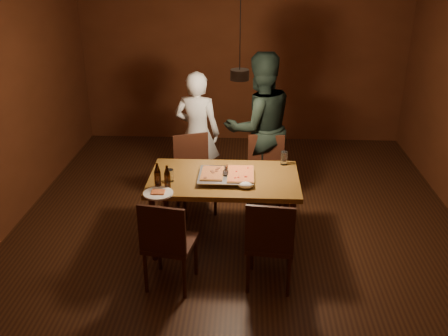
{
  "coord_description": "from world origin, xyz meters",
  "views": [
    {
      "loc": [
        0.09,
        -4.71,
        2.85
      ],
      "look_at": [
        -0.14,
        -0.17,
        0.85
      ],
      "focal_mm": 40.0,
      "sensor_mm": 36.0,
      "label": 1
    }
  ],
  "objects_px": {
    "dining_table": "(224,184)",
    "chair_near_left": "(167,238)",
    "chair_far_right": "(265,167)",
    "plate_slice": "(158,193)",
    "diner_white": "(197,133)",
    "diner_dark": "(259,128)",
    "chair_near_right": "(270,237)",
    "beer_bottle_a": "(158,175)",
    "pizza_tray": "(226,177)",
    "beer_bottle_b": "(167,177)",
    "pendant_lamp": "(240,74)",
    "chair_far_left": "(193,166)"
  },
  "relations": [
    {
      "from": "pizza_tray",
      "to": "beer_bottle_a",
      "type": "height_order",
      "value": "beer_bottle_a"
    },
    {
      "from": "plate_slice",
      "to": "chair_near_left",
      "type": "bearing_deg",
      "value": -72.14
    },
    {
      "from": "beer_bottle_a",
      "to": "beer_bottle_b",
      "type": "distance_m",
      "value": 0.1
    },
    {
      "from": "beer_bottle_b",
      "to": "chair_far_right",
      "type": "bearing_deg",
      "value": 46.61
    },
    {
      "from": "chair_far_right",
      "to": "diner_white",
      "type": "xyz_separation_m",
      "value": [
        -0.83,
        0.47,
        0.23
      ]
    },
    {
      "from": "dining_table",
      "to": "pendant_lamp",
      "type": "bearing_deg",
      "value": 50.43
    },
    {
      "from": "pizza_tray",
      "to": "diner_dark",
      "type": "xyz_separation_m",
      "value": [
        0.34,
        1.14,
        0.13
      ]
    },
    {
      "from": "pizza_tray",
      "to": "beer_bottle_b",
      "type": "bearing_deg",
      "value": -154.49
    },
    {
      "from": "plate_slice",
      "to": "pendant_lamp",
      "type": "relative_size",
      "value": 0.25
    },
    {
      "from": "chair_near_left",
      "to": "plate_slice",
      "type": "xyz_separation_m",
      "value": [
        -0.13,
        0.42,
        0.22
      ]
    },
    {
      "from": "chair_near_right",
      "to": "beer_bottle_a",
      "type": "xyz_separation_m",
      "value": [
        -1.07,
        0.52,
        0.34
      ]
    },
    {
      "from": "diner_white",
      "to": "chair_far_left",
      "type": "bearing_deg",
      "value": 99.23
    },
    {
      "from": "pizza_tray",
      "to": "pendant_lamp",
      "type": "xyz_separation_m",
      "value": [
        0.11,
        0.21,
        0.99
      ]
    },
    {
      "from": "beer_bottle_b",
      "to": "diner_white",
      "type": "relative_size",
      "value": 0.15
    },
    {
      "from": "chair_near_left",
      "to": "plate_slice",
      "type": "distance_m",
      "value": 0.49
    },
    {
      "from": "pizza_tray",
      "to": "chair_near_left",
      "type": "bearing_deg",
      "value": -118.5
    },
    {
      "from": "dining_table",
      "to": "pizza_tray",
      "type": "bearing_deg",
      "value": -56.09
    },
    {
      "from": "beer_bottle_a",
      "to": "diner_white",
      "type": "height_order",
      "value": "diner_white"
    },
    {
      "from": "chair_near_left",
      "to": "beer_bottle_b",
      "type": "height_order",
      "value": "beer_bottle_b"
    },
    {
      "from": "beer_bottle_a",
      "to": "plate_slice",
      "type": "xyz_separation_m",
      "value": [
        0.03,
        -0.15,
        -0.11
      ]
    },
    {
      "from": "chair_near_left",
      "to": "plate_slice",
      "type": "bearing_deg",
      "value": 118.16
    },
    {
      "from": "diner_dark",
      "to": "beer_bottle_b",
      "type": "bearing_deg",
      "value": 34.11
    },
    {
      "from": "beer_bottle_a",
      "to": "plate_slice",
      "type": "distance_m",
      "value": 0.19
    },
    {
      "from": "dining_table",
      "to": "chair_far_right",
      "type": "relative_size",
      "value": 3.09
    },
    {
      "from": "beer_bottle_b",
      "to": "pendant_lamp",
      "type": "height_order",
      "value": "pendant_lamp"
    },
    {
      "from": "dining_table",
      "to": "chair_near_left",
      "type": "height_order",
      "value": "chair_near_left"
    },
    {
      "from": "chair_far_left",
      "to": "diner_dark",
      "type": "distance_m",
      "value": 0.91
    },
    {
      "from": "diner_white",
      "to": "pizza_tray",
      "type": "bearing_deg",
      "value": 117.52
    },
    {
      "from": "chair_near_right",
      "to": "pizza_tray",
      "type": "distance_m",
      "value": 0.88
    },
    {
      "from": "dining_table",
      "to": "chair_far_right",
      "type": "height_order",
      "value": "chair_far_right"
    },
    {
      "from": "beer_bottle_b",
      "to": "diner_dark",
      "type": "xyz_separation_m",
      "value": [
        0.89,
        1.37,
        0.04
      ]
    },
    {
      "from": "chair_far_left",
      "to": "pizza_tray",
      "type": "distance_m",
      "value": 0.92
    },
    {
      "from": "chair_far_right",
      "to": "plate_slice",
      "type": "bearing_deg",
      "value": 51.1
    },
    {
      "from": "chair_near_right",
      "to": "dining_table",
      "type": "bearing_deg",
      "value": 125.74
    },
    {
      "from": "plate_slice",
      "to": "diner_white",
      "type": "distance_m",
      "value": 1.66
    },
    {
      "from": "diner_white",
      "to": "diner_dark",
      "type": "relative_size",
      "value": 0.85
    },
    {
      "from": "beer_bottle_b",
      "to": "diner_dark",
      "type": "bearing_deg",
      "value": 56.86
    },
    {
      "from": "diner_white",
      "to": "beer_bottle_a",
      "type": "bearing_deg",
      "value": 90.57
    },
    {
      "from": "chair_near_right",
      "to": "plate_slice",
      "type": "relative_size",
      "value": 1.74
    },
    {
      "from": "chair_near_left",
      "to": "pizza_tray",
      "type": "distance_m",
      "value": 0.96
    },
    {
      "from": "chair_near_left",
      "to": "diner_white",
      "type": "distance_m",
      "value": 2.08
    },
    {
      "from": "dining_table",
      "to": "diner_white",
      "type": "xyz_separation_m",
      "value": [
        -0.39,
        1.24,
        0.09
      ]
    },
    {
      "from": "beer_bottle_a",
      "to": "plate_slice",
      "type": "relative_size",
      "value": 0.87
    },
    {
      "from": "diner_white",
      "to": "pendant_lamp",
      "type": "relative_size",
      "value": 1.4
    },
    {
      "from": "beer_bottle_b",
      "to": "diner_white",
      "type": "bearing_deg",
      "value": 84.8
    },
    {
      "from": "chair_near_right",
      "to": "diner_dark",
      "type": "relative_size",
      "value": 0.27
    },
    {
      "from": "beer_bottle_a",
      "to": "diner_white",
      "type": "bearing_deg",
      "value": 81.19
    },
    {
      "from": "beer_bottle_b",
      "to": "chair_far_left",
      "type": "bearing_deg",
      "value": 82.4
    },
    {
      "from": "dining_table",
      "to": "chair_far_left",
      "type": "relative_size",
      "value": 2.76
    },
    {
      "from": "chair_near_right",
      "to": "pizza_tray",
      "type": "relative_size",
      "value": 0.88
    }
  ]
}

